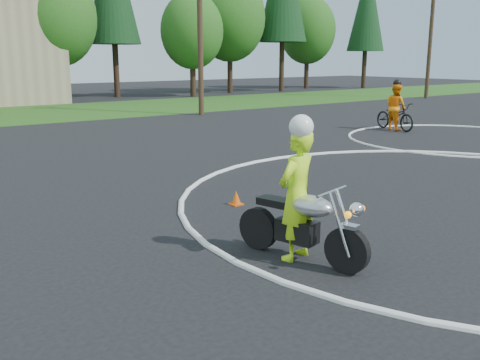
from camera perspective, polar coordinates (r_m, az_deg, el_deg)
grass_strip at (r=31.82m, az=-17.79°, el=6.98°), size 120.00×10.00×0.02m
course_markings at (r=14.82m, az=22.55°, el=0.40°), size 19.05×19.05×0.12m
primary_motorcycle at (r=7.96m, az=6.75°, el=-4.68°), size 0.84×2.20×1.18m
rider_primary_grp at (r=7.92m, az=6.08°, el=-1.15°), size 0.81×0.63×2.18m
rider_second_grp at (r=23.40m, az=16.24°, el=6.95°), size 1.18×2.29×2.10m
treeline at (r=45.35m, az=-3.17°, el=17.52°), size 38.20×8.10×14.52m
utility_poles at (r=28.54m, az=-4.31°, el=17.37°), size 41.60×1.12×10.00m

